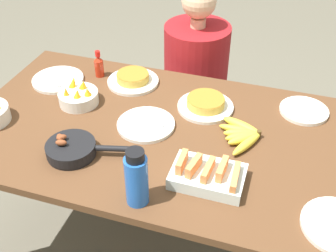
{
  "coord_description": "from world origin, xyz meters",
  "views": [
    {
      "loc": [
        0.43,
        -1.33,
        1.88
      ],
      "look_at": [
        0.0,
        0.0,
        0.8
      ],
      "focal_mm": 45.0,
      "sensor_mm": 36.0,
      "label": 1
    }
  ],
  "objects_px": {
    "melon_tray": "(208,175)",
    "empty_plate_near_front": "(58,80)",
    "banana_bunch": "(243,134)",
    "empty_plate_far_right": "(304,111)",
    "hot_sauce_bottle": "(99,65)",
    "frittata_plate_side": "(206,104)",
    "fruit_bowl_citrus": "(79,96)",
    "skillet": "(72,149)",
    "frittata_plate_center": "(133,79)",
    "empty_plate_far_left": "(146,124)",
    "person_figure": "(195,97)",
    "water_bottle": "(136,178)"
  },
  "relations": [
    {
      "from": "fruit_bowl_citrus",
      "to": "empty_plate_far_left",
      "type": "bearing_deg",
      "value": -11.24
    },
    {
      "from": "water_bottle",
      "to": "frittata_plate_side",
      "type": "bearing_deg",
      "value": 81.48
    },
    {
      "from": "frittata_plate_center",
      "to": "person_figure",
      "type": "distance_m",
      "value": 0.57
    },
    {
      "from": "frittata_plate_center",
      "to": "frittata_plate_side",
      "type": "height_order",
      "value": "frittata_plate_side"
    },
    {
      "from": "banana_bunch",
      "to": "empty_plate_far_left",
      "type": "xyz_separation_m",
      "value": [
        -0.41,
        -0.05,
        -0.01
      ]
    },
    {
      "from": "frittata_plate_center",
      "to": "empty_plate_far_left",
      "type": "height_order",
      "value": "frittata_plate_center"
    },
    {
      "from": "banana_bunch",
      "to": "skillet",
      "type": "xyz_separation_m",
      "value": [
        -0.62,
        -0.31,
        0.01
      ]
    },
    {
      "from": "skillet",
      "to": "empty_plate_near_front",
      "type": "height_order",
      "value": "skillet"
    },
    {
      "from": "empty_plate_far_right",
      "to": "person_figure",
      "type": "bearing_deg",
      "value": 146.2
    },
    {
      "from": "fruit_bowl_citrus",
      "to": "person_figure",
      "type": "height_order",
      "value": "person_figure"
    },
    {
      "from": "melon_tray",
      "to": "empty_plate_near_front",
      "type": "bearing_deg",
      "value": 152.57
    },
    {
      "from": "frittata_plate_side",
      "to": "empty_plate_near_front",
      "type": "bearing_deg",
      "value": 179.83
    },
    {
      "from": "empty_plate_far_right",
      "to": "water_bottle",
      "type": "relative_size",
      "value": 0.95
    },
    {
      "from": "frittata_plate_side",
      "to": "empty_plate_far_left",
      "type": "relative_size",
      "value": 1.02
    },
    {
      "from": "frittata_plate_center",
      "to": "hot_sauce_bottle",
      "type": "relative_size",
      "value": 1.82
    },
    {
      "from": "banana_bunch",
      "to": "frittata_plate_side",
      "type": "bearing_deg",
      "value": 141.4
    },
    {
      "from": "person_figure",
      "to": "empty_plate_near_front",
      "type": "bearing_deg",
      "value": -138.81
    },
    {
      "from": "frittata_plate_center",
      "to": "frittata_plate_side",
      "type": "distance_m",
      "value": 0.41
    },
    {
      "from": "empty_plate_far_left",
      "to": "hot_sauce_bottle",
      "type": "distance_m",
      "value": 0.49
    },
    {
      "from": "melon_tray",
      "to": "hot_sauce_bottle",
      "type": "bearing_deg",
      "value": 140.95
    },
    {
      "from": "banana_bunch",
      "to": "empty_plate_far_right",
      "type": "relative_size",
      "value": 1.15
    },
    {
      "from": "melon_tray",
      "to": "skillet",
      "type": "distance_m",
      "value": 0.54
    },
    {
      "from": "empty_plate_far_left",
      "to": "empty_plate_far_right",
      "type": "relative_size",
      "value": 1.15
    },
    {
      "from": "empty_plate_near_front",
      "to": "empty_plate_far_left",
      "type": "relative_size",
      "value": 1.01
    },
    {
      "from": "banana_bunch",
      "to": "frittata_plate_side",
      "type": "xyz_separation_m",
      "value": [
        -0.2,
        0.16,
        0.0
      ]
    },
    {
      "from": "fruit_bowl_citrus",
      "to": "skillet",
      "type": "bearing_deg",
      "value": -66.77
    },
    {
      "from": "fruit_bowl_citrus",
      "to": "person_figure",
      "type": "distance_m",
      "value": 0.83
    },
    {
      "from": "frittata_plate_side",
      "to": "water_bottle",
      "type": "bearing_deg",
      "value": -98.52
    },
    {
      "from": "frittata_plate_center",
      "to": "empty_plate_near_front",
      "type": "bearing_deg",
      "value": -164.62
    },
    {
      "from": "banana_bunch",
      "to": "frittata_plate_center",
      "type": "distance_m",
      "value": 0.65
    },
    {
      "from": "empty_plate_near_front",
      "to": "empty_plate_far_left",
      "type": "xyz_separation_m",
      "value": [
        0.55,
        -0.21,
        -0.0
      ]
    },
    {
      "from": "banana_bunch",
      "to": "fruit_bowl_citrus",
      "type": "distance_m",
      "value": 0.77
    },
    {
      "from": "skillet",
      "to": "frittata_plate_center",
      "type": "distance_m",
      "value": 0.57
    },
    {
      "from": "frittata_plate_side",
      "to": "banana_bunch",
      "type": "bearing_deg",
      "value": -38.6
    },
    {
      "from": "frittata_plate_side",
      "to": "hot_sauce_bottle",
      "type": "relative_size",
      "value": 1.83
    },
    {
      "from": "melon_tray",
      "to": "empty_plate_far_left",
      "type": "relative_size",
      "value": 1.07
    },
    {
      "from": "frittata_plate_side",
      "to": "fruit_bowl_citrus",
      "type": "height_order",
      "value": "fruit_bowl_citrus"
    },
    {
      "from": "frittata_plate_side",
      "to": "fruit_bowl_citrus",
      "type": "xyz_separation_m",
      "value": [
        -0.57,
        -0.14,
        0.01
      ]
    },
    {
      "from": "empty_plate_far_left",
      "to": "empty_plate_far_right",
      "type": "height_order",
      "value": "same"
    },
    {
      "from": "banana_bunch",
      "to": "melon_tray",
      "type": "xyz_separation_m",
      "value": [
        -0.08,
        -0.29,
        0.01
      ]
    },
    {
      "from": "melon_tray",
      "to": "water_bottle",
      "type": "height_order",
      "value": "water_bottle"
    },
    {
      "from": "empty_plate_far_right",
      "to": "melon_tray",
      "type": "bearing_deg",
      "value": -119.09
    },
    {
      "from": "hot_sauce_bottle",
      "to": "skillet",
      "type": "bearing_deg",
      "value": -75.02
    },
    {
      "from": "empty_plate_far_left",
      "to": "person_figure",
      "type": "relative_size",
      "value": 0.22
    },
    {
      "from": "empty_plate_far_right",
      "to": "hot_sauce_bottle",
      "type": "xyz_separation_m",
      "value": [
        -1.01,
        0.01,
        0.05
      ]
    },
    {
      "from": "person_figure",
      "to": "frittata_plate_side",
      "type": "bearing_deg",
      "value": -71.1
    },
    {
      "from": "empty_plate_near_front",
      "to": "empty_plate_far_right",
      "type": "distance_m",
      "value": 1.19
    },
    {
      "from": "empty_plate_far_left",
      "to": "empty_plate_far_right",
      "type": "bearing_deg",
      "value": 26.06
    },
    {
      "from": "hot_sauce_bottle",
      "to": "melon_tray",
      "type": "bearing_deg",
      "value": -39.05
    },
    {
      "from": "person_figure",
      "to": "skillet",
      "type": "bearing_deg",
      "value": -104.28
    }
  ]
}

